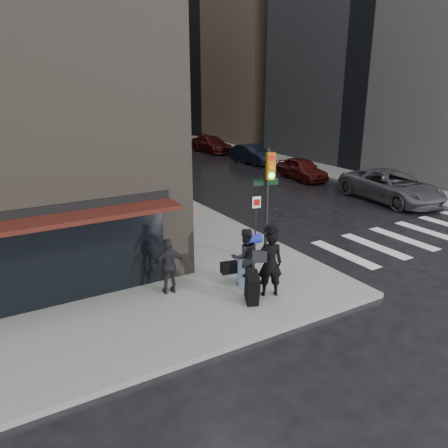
{
  "coord_description": "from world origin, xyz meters",
  "views": [
    {
      "loc": [
        -7.63,
        -9.31,
        5.85
      ],
      "look_at": [
        -0.47,
        2.76,
        1.3
      ],
      "focal_mm": 35.0,
      "sensor_mm": 36.0,
      "label": 1
    }
  ],
  "objects_px": {
    "man_greycoat": "(169,266)",
    "parked_car_4": "(177,136)",
    "man_jeans": "(245,257)",
    "parked_car_2": "(252,154)",
    "traffic_light": "(267,191)",
    "man_overcoat": "(266,267)",
    "parked_car_3": "(211,144)",
    "fire_hydrant": "(189,213)",
    "parked_car_1": "(302,169)",
    "parked_car_0": "(391,186)"
  },
  "relations": [
    {
      "from": "traffic_light",
      "to": "parked_car_3",
      "type": "bearing_deg",
      "value": 77.5
    },
    {
      "from": "man_overcoat",
      "to": "parked_car_1",
      "type": "xyz_separation_m",
      "value": [
        11.54,
        12.07,
        -0.35
      ]
    },
    {
      "from": "parked_car_4",
      "to": "man_jeans",
      "type": "bearing_deg",
      "value": -108.78
    },
    {
      "from": "traffic_light",
      "to": "parked_car_2",
      "type": "relative_size",
      "value": 0.9
    },
    {
      "from": "man_greycoat",
      "to": "traffic_light",
      "type": "bearing_deg",
      "value": -162.43
    },
    {
      "from": "fire_hydrant",
      "to": "parked_car_4",
      "type": "distance_m",
      "value": 26.31
    },
    {
      "from": "man_greycoat",
      "to": "parked_car_1",
      "type": "distance_m",
      "value": 17.27
    },
    {
      "from": "man_greycoat",
      "to": "parked_car_4",
      "type": "xyz_separation_m",
      "value": [
        14.07,
        29.91,
        -0.21
      ]
    },
    {
      "from": "parked_car_1",
      "to": "parked_car_0",
      "type": "bearing_deg",
      "value": -80.56
    },
    {
      "from": "man_greycoat",
      "to": "fire_hydrant",
      "type": "distance_m",
      "value": 6.8
    },
    {
      "from": "parked_car_0",
      "to": "parked_car_1",
      "type": "xyz_separation_m",
      "value": [
        -0.44,
        6.48,
        -0.11
      ]
    },
    {
      "from": "man_jeans",
      "to": "fire_hydrant",
      "type": "height_order",
      "value": "man_jeans"
    },
    {
      "from": "man_overcoat",
      "to": "parked_car_0",
      "type": "relative_size",
      "value": 0.37
    },
    {
      "from": "man_jeans",
      "to": "parked_car_1",
      "type": "bearing_deg",
      "value": -125.74
    },
    {
      "from": "man_jeans",
      "to": "parked_car_1",
      "type": "relative_size",
      "value": 0.43
    },
    {
      "from": "parked_car_1",
      "to": "parked_car_4",
      "type": "relative_size",
      "value": 0.91
    },
    {
      "from": "man_overcoat",
      "to": "man_jeans",
      "type": "relative_size",
      "value": 1.21
    },
    {
      "from": "man_jeans",
      "to": "parked_car_4",
      "type": "relative_size",
      "value": 0.4
    },
    {
      "from": "parked_car_3",
      "to": "parked_car_2",
      "type": "bearing_deg",
      "value": -93.18
    },
    {
      "from": "parked_car_2",
      "to": "parked_car_3",
      "type": "height_order",
      "value": "parked_car_3"
    },
    {
      "from": "fire_hydrant",
      "to": "parked_car_2",
      "type": "relative_size",
      "value": 0.19
    },
    {
      "from": "man_jeans",
      "to": "fire_hydrant",
      "type": "distance_m",
      "value": 6.6
    },
    {
      "from": "fire_hydrant",
      "to": "man_greycoat",
      "type": "bearing_deg",
      "value": -120.91
    },
    {
      "from": "fire_hydrant",
      "to": "traffic_light",
      "type": "bearing_deg",
      "value": -88.16
    },
    {
      "from": "traffic_light",
      "to": "parked_car_4",
      "type": "relative_size",
      "value": 0.86
    },
    {
      "from": "traffic_light",
      "to": "parked_car_0",
      "type": "height_order",
      "value": "traffic_light"
    },
    {
      "from": "parked_car_2",
      "to": "parked_car_4",
      "type": "height_order",
      "value": "parked_car_4"
    },
    {
      "from": "man_greycoat",
      "to": "traffic_light",
      "type": "xyz_separation_m",
      "value": [
        3.66,
        0.45,
        1.62
      ]
    },
    {
      "from": "fire_hydrant",
      "to": "parked_car_0",
      "type": "relative_size",
      "value": 0.14
    },
    {
      "from": "man_jeans",
      "to": "parked_car_2",
      "type": "xyz_separation_m",
      "value": [
        12.18,
        17.57,
        -0.33
      ]
    },
    {
      "from": "parked_car_0",
      "to": "parked_car_1",
      "type": "relative_size",
      "value": 1.42
    },
    {
      "from": "man_overcoat",
      "to": "parked_car_4",
      "type": "bearing_deg",
      "value": -86.88
    },
    {
      "from": "man_overcoat",
      "to": "parked_car_4",
      "type": "height_order",
      "value": "man_overcoat"
    },
    {
      "from": "traffic_light",
      "to": "parked_car_4",
      "type": "bearing_deg",
      "value": 83.08
    },
    {
      "from": "traffic_light",
      "to": "parked_car_3",
      "type": "height_order",
      "value": "traffic_light"
    },
    {
      "from": "parked_car_0",
      "to": "man_overcoat",
      "type": "bearing_deg",
      "value": -149.73
    },
    {
      "from": "parked_car_1",
      "to": "man_jeans",
      "type": "bearing_deg",
      "value": -130.73
    },
    {
      "from": "parked_car_3",
      "to": "man_overcoat",
      "type": "bearing_deg",
      "value": -118.24
    },
    {
      "from": "man_overcoat",
      "to": "man_greycoat",
      "type": "distance_m",
      "value": 2.71
    },
    {
      "from": "man_overcoat",
      "to": "man_jeans",
      "type": "height_order",
      "value": "man_overcoat"
    },
    {
      "from": "man_overcoat",
      "to": "parked_car_4",
      "type": "relative_size",
      "value": 0.48
    },
    {
      "from": "man_greycoat",
      "to": "parked_car_4",
      "type": "bearing_deg",
      "value": -104.66
    },
    {
      "from": "man_greycoat",
      "to": "traffic_light",
      "type": "distance_m",
      "value": 4.02
    },
    {
      "from": "fire_hydrant",
      "to": "parked_car_1",
      "type": "bearing_deg",
      "value": 24.42
    },
    {
      "from": "man_jeans",
      "to": "parked_car_3",
      "type": "bearing_deg",
      "value": -106.47
    },
    {
      "from": "man_overcoat",
      "to": "parked_car_0",
      "type": "bearing_deg",
      "value": -131.2
    },
    {
      "from": "traffic_light",
      "to": "man_greycoat",
      "type": "bearing_deg",
      "value": -160.41
    },
    {
      "from": "parked_car_2",
      "to": "fire_hydrant",
      "type": "bearing_deg",
      "value": -136.73
    },
    {
      "from": "fire_hydrant",
      "to": "parked_car_2",
      "type": "bearing_deg",
      "value": 45.84
    },
    {
      "from": "man_overcoat",
      "to": "parked_car_3",
      "type": "relative_size",
      "value": 0.44
    }
  ]
}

